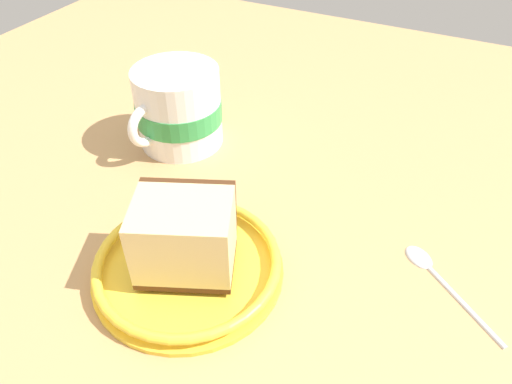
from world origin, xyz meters
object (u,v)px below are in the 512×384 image
at_px(cake_slice, 185,235).
at_px(teaspoon, 433,269).
at_px(tea_mug, 178,108).
at_px(small_plate, 188,265).

height_order(cake_slice, teaspoon, cake_slice).
bearing_deg(tea_mug, small_plate, -145.32).
xyz_separation_m(tea_mug, teaspoon, (-0.08, -0.32, -0.04)).
bearing_deg(teaspoon, cake_slice, 115.59).
distance_m(small_plate, tea_mug, 0.21).
relative_size(cake_slice, tea_mug, 0.81).
distance_m(cake_slice, tea_mug, 0.21).
bearing_deg(teaspoon, tea_mug, 76.42).
distance_m(cake_slice, teaspoon, 0.22).
bearing_deg(tea_mug, teaspoon, -103.58).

